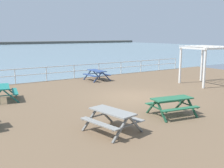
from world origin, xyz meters
TOP-DOWN VIEW (x-y plane):
  - ground_plane at (0.00, 0.00)m, footprint 30.00×24.00m
  - seaward_railing at (-0.00, 7.75)m, footprint 23.07×0.07m
  - picnic_table_near_left at (-0.75, -3.72)m, footprint 2.03×1.80m
  - picnic_table_near_right at (1.06, 5.94)m, footprint 1.57×1.83m
  - picnic_table_far_right at (-6.35, 3.08)m, footprint 1.80×2.03m
  - picnic_table_seaward at (-3.99, -3.96)m, footprint 1.83×2.06m
  - lattice_pergola at (6.54, 0.44)m, footprint 2.58×2.70m

SIDE VIEW (x-z plane):
  - ground_plane at x=0.00m, z-range -0.20..0.00m
  - picnic_table_near_left at x=-0.75m, z-range 0.19..0.98m
  - picnic_table_near_right at x=1.06m, z-range 0.19..0.98m
  - picnic_table_far_right at x=-6.35m, z-range 0.19..0.98m
  - picnic_table_seaward at x=-3.99m, z-range 0.19..0.98m
  - seaward_railing at x=0.00m, z-range 0.22..1.30m
  - lattice_pergola at x=6.54m, z-range 0.65..3.35m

